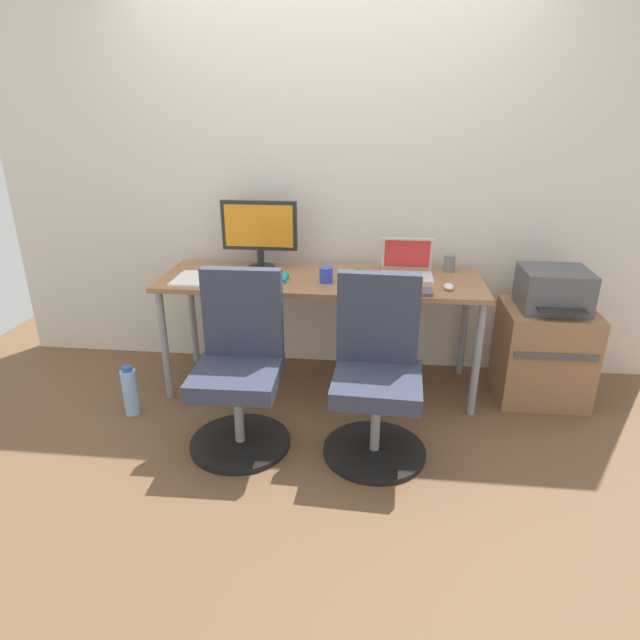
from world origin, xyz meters
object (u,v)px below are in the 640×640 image
(printer, at_px, (554,289))
(water_bottle_on_floor, at_px, (130,391))
(coffee_mug, at_px, (326,275))
(side_cabinet, at_px, (543,353))
(office_chair_left, at_px, (239,370))
(office_chair_right, at_px, (377,377))
(desktop_monitor, at_px, (259,230))
(open_laptop, at_px, (407,267))

(printer, height_order, water_bottle_on_floor, printer)
(coffee_mug, bearing_deg, water_bottle_on_floor, -161.00)
(side_cabinet, relative_size, printer, 1.47)
(side_cabinet, xyz_separation_m, printer, (0.00, -0.00, 0.41))
(side_cabinet, bearing_deg, water_bottle_on_floor, -168.93)
(office_chair_left, distance_m, office_chair_right, 0.72)
(desktop_monitor, xyz_separation_m, open_laptop, (0.93, -0.08, -0.19))
(office_chair_right, relative_size, desktop_monitor, 1.96)
(open_laptop, relative_size, coffee_mug, 3.37)
(water_bottle_on_floor, bearing_deg, office_chair_left, -14.62)
(printer, bearing_deg, office_chair_left, -158.96)
(office_chair_right, bearing_deg, printer, 33.26)
(office_chair_left, bearing_deg, coffee_mug, 55.12)
(water_bottle_on_floor, height_order, desktop_monitor, desktop_monitor)
(side_cabinet, bearing_deg, desktop_monitor, 174.83)
(printer, bearing_deg, coffee_mug, -175.99)
(open_laptop, bearing_deg, side_cabinet, -5.65)
(office_chair_right, relative_size, open_laptop, 3.03)
(open_laptop, bearing_deg, printer, -5.71)
(office_chair_right, bearing_deg, coffee_mug, 118.96)
(open_laptop, bearing_deg, desktop_monitor, 175.27)
(side_cabinet, bearing_deg, office_chair_right, -146.70)
(side_cabinet, relative_size, water_bottle_on_floor, 1.90)
(office_chair_right, xyz_separation_m, open_laptop, (0.16, 0.75, 0.37))
(water_bottle_on_floor, height_order, open_laptop, open_laptop)
(printer, xyz_separation_m, coffee_mug, (-1.34, -0.09, 0.07))
(side_cabinet, distance_m, water_bottle_on_floor, 2.51)
(printer, height_order, coffee_mug, printer)
(office_chair_left, height_order, open_laptop, open_laptop)
(office_chair_left, bearing_deg, printer, 21.04)
(printer, bearing_deg, desktop_monitor, 174.80)
(office_chair_right, relative_size, coffee_mug, 10.22)
(coffee_mug, bearing_deg, open_laptop, 20.43)
(office_chair_left, xyz_separation_m, water_bottle_on_floor, (-0.72, 0.19, -0.28))
(office_chair_left, distance_m, desktop_monitor, 1.00)
(office_chair_right, distance_m, open_laptop, 0.85)
(side_cabinet, xyz_separation_m, water_bottle_on_floor, (-2.46, -0.48, -0.15))
(office_chair_left, relative_size, coffee_mug, 10.22)
(water_bottle_on_floor, distance_m, coffee_mug, 1.35)
(office_chair_left, distance_m, open_laptop, 1.22)
(office_chair_right, xyz_separation_m, printer, (1.02, 0.67, 0.29))
(open_laptop, height_order, coffee_mug, open_laptop)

